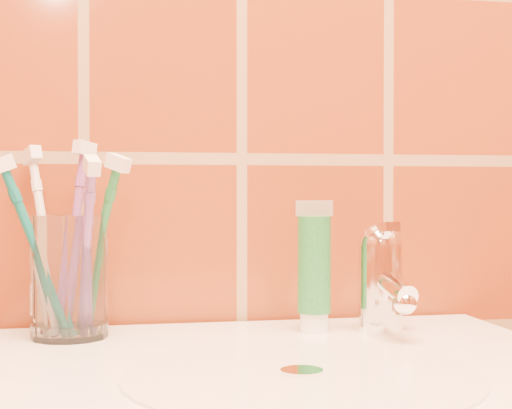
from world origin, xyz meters
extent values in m
cylinder|color=silver|center=(0.00, 0.91, 0.85)|extent=(0.30, 0.30, 0.00)
cylinder|color=white|center=(0.00, 0.91, 0.85)|extent=(0.04, 0.04, 0.00)
cylinder|color=white|center=(-0.20, 1.12, 0.91)|extent=(0.09, 0.09, 0.13)
cylinder|color=white|center=(0.06, 1.11, 0.86)|extent=(0.03, 0.03, 0.02)
cylinder|color=#186529|center=(0.06, 1.11, 0.92)|extent=(0.04, 0.04, 0.11)
cube|color=beige|center=(0.06, 1.11, 0.99)|extent=(0.04, 0.00, 0.02)
cylinder|color=white|center=(0.14, 1.09, 0.90)|extent=(0.05, 0.05, 0.09)
sphere|color=white|center=(0.14, 1.09, 0.94)|extent=(0.05, 0.05, 0.05)
cylinder|color=white|center=(0.14, 1.06, 0.91)|extent=(0.02, 0.09, 0.03)
cube|color=white|center=(0.14, 1.08, 0.96)|extent=(0.02, 0.06, 0.01)
camera|label=1|loc=(-0.16, 0.28, 1.00)|focal=55.00mm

